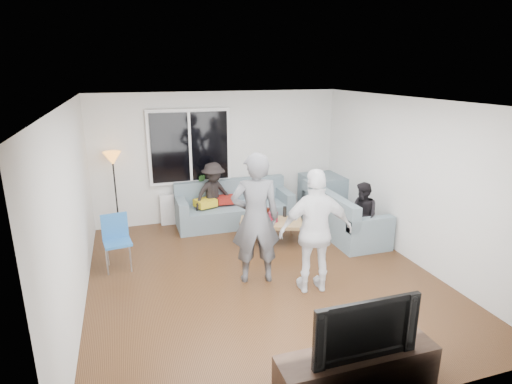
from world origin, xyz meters
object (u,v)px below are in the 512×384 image
object	(u,v)px
side_chair	(118,243)
tv_console	(357,371)
sofa_right_section	(344,212)
television	(361,324)
player_right	(316,232)
floor_lamp	(116,194)
spectator_right	(363,215)
spectator_back	(214,195)
coffee_table	(271,232)
player_left	(255,219)
sofa_back_section	(234,204)

from	to	relation	value
side_chair	tv_console	world-z (taller)	side_chair
sofa_right_section	television	bearing A→B (deg)	152.66
sofa_right_section	player_right	size ratio (longest dim) A/B	1.14
floor_lamp	television	bearing A→B (deg)	-66.39
sofa_right_section	spectator_right	xyz separation A→B (m)	(0.00, -0.63, 0.15)
spectator_back	television	xyz separation A→B (m)	(0.36, -4.80, 0.10)
coffee_table	spectator_back	distance (m)	1.45
player_right	spectator_back	size ratio (longest dim) A/B	1.37
television	spectator_right	bearing A→B (deg)	57.97
side_chair	television	distance (m)	4.06
player_right	player_left	bearing A→B (deg)	-27.85
coffee_table	side_chair	bearing A→B (deg)	-174.27
sofa_right_section	player_left	bearing A→B (deg)	119.90
floor_lamp	spectator_right	xyz separation A→B (m)	(4.07, -1.96, -0.20)
player_left	player_right	size ratio (longest dim) A/B	1.10
side_chair	spectator_right	xyz separation A→B (m)	(4.07, -0.39, 0.15)
player_left	television	size ratio (longest dim) A/B	1.82
sofa_right_section	floor_lamp	world-z (taller)	floor_lamp
side_chair	spectator_back	world-z (taller)	spectator_back
coffee_table	tv_console	world-z (taller)	tv_console
spectator_back	player_left	bearing A→B (deg)	-106.79
player_left	tv_console	distance (m)	2.55
sofa_right_section	player_right	xyz separation A→B (m)	(-1.44, -1.75, 0.45)
spectator_right	spectator_back	bearing A→B (deg)	-132.38
side_chair	floor_lamp	distance (m)	1.61
sofa_right_section	floor_lamp	bearing A→B (deg)	71.92
player_right	spectator_right	distance (m)	1.85
player_left	tv_console	size ratio (longest dim) A/B	1.21
player_left	player_right	xyz separation A→B (m)	(0.70, -0.52, -0.09)
spectator_right	sofa_right_section	bearing A→B (deg)	175.92
sofa_back_section	player_left	size ratio (longest dim) A/B	1.19
television	spectator_back	bearing A→B (deg)	94.29
television	coffee_table	bearing A→B (deg)	83.18
floor_lamp	tv_console	size ratio (longest dim) A/B	0.97
sofa_back_section	player_left	distance (m)	2.43
sofa_back_section	side_chair	distance (m)	2.61
player_left	sofa_back_section	bearing A→B (deg)	-86.83
side_chair	television	world-z (taller)	television
player_right	tv_console	bearing A→B (deg)	85.16
floor_lamp	coffee_table	bearing A→B (deg)	-26.64
sofa_right_section	side_chair	size ratio (longest dim) A/B	2.33
player_right	side_chair	bearing A→B (deg)	-21.28
coffee_table	spectator_back	size ratio (longest dim) A/B	0.86
sofa_back_section	television	distance (m)	4.78
television	sofa_back_section	bearing A→B (deg)	89.39
sofa_right_section	coffee_table	world-z (taller)	sofa_right_section
coffee_table	spectator_back	world-z (taller)	spectator_back
sofa_back_section	tv_console	bearing A→B (deg)	-90.61
sofa_back_section	coffee_table	xyz separation A→B (m)	(0.39, -1.10, -0.22)
sofa_right_section	floor_lamp	distance (m)	4.30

